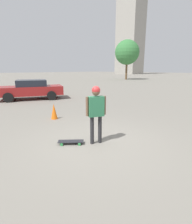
% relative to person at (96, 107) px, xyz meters
% --- Properties ---
extents(ground_plane, '(220.00, 220.00, 0.00)m').
position_rel_person_xyz_m(ground_plane, '(0.00, 0.00, -1.10)').
color(ground_plane, gray).
extents(person, '(0.55, 0.38, 1.71)m').
position_rel_person_xyz_m(person, '(0.00, 0.00, 0.00)').
color(person, '#262628').
rests_on(person, ground_plane).
extents(skateboard, '(0.71, 0.68, 0.09)m').
position_rel_person_xyz_m(skateboard, '(0.58, -0.48, -1.02)').
color(skateboard, '#232328').
rests_on(skateboard, ground_plane).
extents(car_parked_near, '(4.86, 3.60, 1.41)m').
position_rel_person_xyz_m(car_parked_near, '(-2.20, -8.95, -0.35)').
color(car_parked_near, maroon).
rests_on(car_parked_near, ground_plane).
extents(building_block_distant, '(8.92, 9.86, 37.98)m').
position_rel_person_xyz_m(building_block_distant, '(-65.85, -44.33, 17.90)').
color(building_block_distant, '#9E998E').
rests_on(building_block_distant, ground_plane).
extents(tree_distant, '(4.96, 4.96, 7.97)m').
position_rel_person_xyz_m(tree_distant, '(-27.61, -18.60, 4.38)').
color(tree_distant, brown).
rests_on(tree_distant, ground_plane).
extents(traffic_cone, '(0.29, 0.29, 0.69)m').
position_rel_person_xyz_m(traffic_cone, '(-0.54, -3.17, -0.75)').
color(traffic_cone, orange).
rests_on(traffic_cone, ground_plane).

